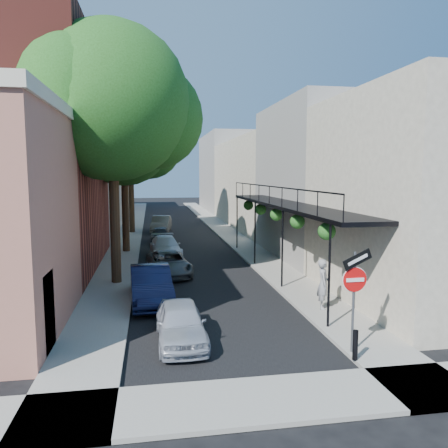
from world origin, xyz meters
name	(u,v)px	position (x,y,z in m)	size (l,w,h in m)	color
ground	(247,382)	(0.00, 0.00, 0.00)	(160.00, 160.00, 0.00)	black
road_surface	(176,228)	(0.00, 30.00, 0.01)	(6.00, 64.00, 0.01)	black
sidewalk_left	(131,228)	(-4.00, 30.00, 0.06)	(2.00, 64.00, 0.12)	gray
sidewalk_right	(219,226)	(4.00, 30.00, 0.06)	(2.00, 64.00, 0.12)	gray
sidewalk_cross	(257,401)	(0.00, -1.00, 0.06)	(12.00, 2.00, 0.12)	gray
buildings_left	(65,174)	(-9.30, 28.76, 4.94)	(10.10, 59.10, 12.00)	#B46D5C
buildings_right	(273,179)	(8.99, 29.49, 4.42)	(9.80, 55.00, 10.00)	beige
sign_post	(355,284)	(3.16, 0.97, 2.04)	(0.89, 0.17, 2.99)	#595B60
bollard	(355,345)	(3.00, 0.50, 0.52)	(0.14, 0.14, 0.80)	black
oak_near	(122,107)	(-3.37, 10.26, 7.88)	(7.48, 6.80, 11.42)	#341F15
oak_mid	(130,139)	(-3.42, 18.23, 7.06)	(6.60, 6.00, 10.20)	#341F15
oak_far	(136,133)	(-3.35, 27.27, 8.26)	(7.70, 7.00, 11.90)	#341F15
parked_car_a	(181,323)	(-1.40, 2.75, 0.60)	(1.41, 3.50, 1.19)	#ABB1BE
parked_car_b	(151,285)	(-2.27, 6.93, 0.70)	(1.49, 4.26, 1.40)	#111637
parked_car_c	(169,263)	(-1.40, 11.51, 0.57)	(1.89, 4.10, 1.14)	#4C4F52
parked_car_d	(166,247)	(-1.40, 16.35, 0.60)	(1.68, 4.13, 1.20)	silver
parked_car_e	(160,235)	(-1.60, 21.72, 0.57)	(1.34, 3.32, 1.13)	black
parked_car_f	(161,224)	(-1.40, 27.39, 0.69)	(1.45, 4.17, 1.37)	#696358
pedestrian	(323,284)	(3.86, 4.80, 1.02)	(0.66, 0.43, 1.81)	gray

